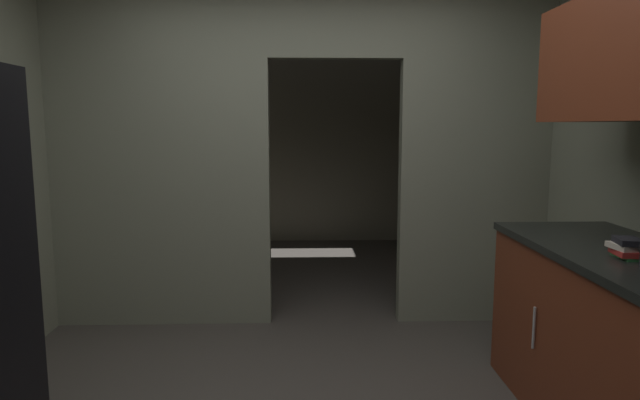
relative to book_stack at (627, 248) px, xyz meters
name	(u,v)px	position (x,y,z in m)	size (l,w,h in m)	color
kitchen_partition	(294,138)	(-1.51, 1.76, 0.45)	(3.74, 0.12, 2.68)	gray
adjoining_room_shell	(302,141)	(-1.45, 3.85, 0.37)	(3.74, 3.06, 2.68)	gray
book_stack	(627,248)	(0.00, 0.00, 0.00)	(0.13, 0.16, 0.09)	#388C47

